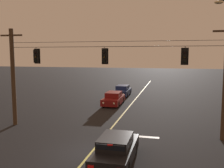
% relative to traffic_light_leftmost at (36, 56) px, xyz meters
% --- Properties ---
extents(ground_plane, '(180.00, 180.00, 0.00)m').
position_rel_traffic_light_leftmost_xyz_m(ground_plane, '(5.56, -4.24, -5.37)').
color(ground_plane, black).
extents(lane_centre_stripe, '(0.14, 60.00, 0.01)m').
position_rel_traffic_light_leftmost_xyz_m(lane_centre_stripe, '(5.56, 6.02, -5.36)').
color(lane_centre_stripe, '#D1C64C').
rests_on(lane_centre_stripe, ground).
extents(stop_bar_paint, '(3.40, 0.36, 0.01)m').
position_rel_traffic_light_leftmost_xyz_m(stop_bar_paint, '(7.46, -0.58, -5.36)').
color(stop_bar_paint, silver).
rests_on(stop_bar_paint, ground).
extents(signal_span_assembly, '(16.98, 0.32, 7.42)m').
position_rel_traffic_light_leftmost_xyz_m(signal_span_assembly, '(5.56, 0.02, -1.51)').
color(signal_span_assembly, '#423021').
rests_on(signal_span_assembly, ground).
extents(traffic_light_leftmost, '(0.48, 0.41, 1.22)m').
position_rel_traffic_light_leftmost_xyz_m(traffic_light_leftmost, '(0.00, 0.00, 0.00)').
color(traffic_light_leftmost, black).
extents(traffic_light_left_inner, '(0.48, 0.41, 1.22)m').
position_rel_traffic_light_leftmost_xyz_m(traffic_light_left_inner, '(5.26, 0.00, 0.00)').
color(traffic_light_left_inner, black).
extents(traffic_light_centre, '(0.48, 0.41, 1.22)m').
position_rel_traffic_light_leftmost_xyz_m(traffic_light_centre, '(10.63, 0.00, 0.00)').
color(traffic_light_centre, black).
extents(car_waiting_near_lane, '(1.80, 4.33, 1.39)m').
position_rel_traffic_light_leftmost_xyz_m(car_waiting_near_lane, '(7.17, -4.84, -4.72)').
color(car_waiting_near_lane, black).
rests_on(car_waiting_near_lane, ground).
extents(car_oncoming_lead, '(1.80, 4.42, 1.39)m').
position_rel_traffic_light_leftmost_xyz_m(car_oncoming_lead, '(3.68, 9.57, -4.72)').
color(car_oncoming_lead, maroon).
rests_on(car_oncoming_lead, ground).
extents(car_oncoming_trailing, '(1.80, 4.42, 1.39)m').
position_rel_traffic_light_leftmost_xyz_m(car_oncoming_trailing, '(3.48, 15.74, -4.72)').
color(car_oncoming_trailing, navy).
rests_on(car_oncoming_trailing, ground).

